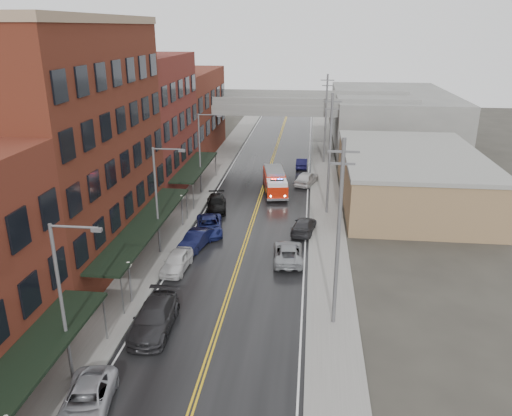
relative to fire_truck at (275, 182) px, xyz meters
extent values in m
cube|color=black|center=(-1.48, -10.91, -1.39)|extent=(11.00, 160.00, 0.02)
cube|color=slate|center=(-8.78, -10.91, -1.32)|extent=(3.00, 160.00, 0.15)
cube|color=slate|center=(5.82, -10.91, -1.32)|extent=(3.00, 160.00, 0.15)
cube|color=gray|center=(-7.13, -10.91, -1.32)|extent=(0.30, 160.00, 0.15)
cube|color=gray|center=(4.17, -10.91, -1.32)|extent=(0.30, 160.00, 0.15)
cube|color=#562016|center=(-14.78, -17.91, 7.60)|extent=(9.00, 20.00, 18.00)
cube|color=maroon|center=(-14.78, -0.41, 6.10)|extent=(9.00, 15.00, 15.00)
cube|color=#5F2819|center=(-14.78, 17.09, 4.60)|extent=(9.00, 20.00, 12.00)
cube|color=olive|center=(14.52, -0.91, 1.10)|extent=(14.00, 22.00, 5.00)
cube|color=slate|center=(16.52, 29.09, 2.60)|extent=(18.00, 30.00, 8.00)
cube|color=black|center=(-8.98, -36.91, 1.60)|extent=(2.60, 16.00, 0.18)
cylinder|color=slate|center=(-7.83, -29.31, 0.10)|extent=(0.10, 0.10, 3.00)
cube|color=black|center=(-8.98, -17.91, 1.60)|extent=(2.60, 18.00, 0.18)
cylinder|color=slate|center=(-7.83, -26.51, 0.10)|extent=(0.10, 0.10, 3.00)
cylinder|color=slate|center=(-7.83, -9.31, 0.10)|extent=(0.10, 0.10, 3.00)
cube|color=black|center=(-8.98, -0.41, 1.60)|extent=(2.60, 13.00, 0.18)
cylinder|color=slate|center=(-7.83, -6.51, 0.10)|extent=(0.10, 0.10, 3.00)
cylinder|color=slate|center=(-7.83, 5.69, 0.10)|extent=(0.10, 0.10, 3.00)
cylinder|color=#59595B|center=(-7.88, -24.91, 0.00)|extent=(0.14, 0.14, 2.80)
sphere|color=silver|center=(-7.88, -24.91, 1.50)|extent=(0.44, 0.44, 0.44)
cylinder|color=#59595B|center=(-7.88, -10.91, 0.00)|extent=(0.14, 0.14, 2.80)
sphere|color=silver|center=(-7.88, -10.91, 1.50)|extent=(0.44, 0.44, 0.44)
cylinder|color=#59595B|center=(-8.28, -32.91, 3.10)|extent=(0.18, 0.18, 9.00)
cylinder|color=#59595B|center=(-7.08, -32.91, 7.50)|extent=(2.40, 0.12, 0.12)
cube|color=#59595B|center=(-5.98, -32.91, 7.40)|extent=(0.50, 0.22, 0.18)
cylinder|color=#59595B|center=(-8.28, -16.91, 3.10)|extent=(0.18, 0.18, 9.00)
cylinder|color=#59595B|center=(-7.08, -16.91, 7.50)|extent=(2.40, 0.12, 0.12)
cube|color=#59595B|center=(-5.98, -16.91, 7.40)|extent=(0.50, 0.22, 0.18)
cylinder|color=#59595B|center=(-8.28, -0.91, 3.10)|extent=(0.18, 0.18, 9.00)
cylinder|color=#59595B|center=(-7.08, -0.91, 7.50)|extent=(2.40, 0.12, 0.12)
cube|color=#59595B|center=(-5.98, -0.91, 7.40)|extent=(0.50, 0.22, 0.18)
cylinder|color=#59595B|center=(5.72, -25.91, 4.60)|extent=(0.24, 0.24, 12.00)
cube|color=#59595B|center=(5.72, -25.91, 9.80)|extent=(1.80, 0.12, 0.12)
cube|color=#59595B|center=(5.72, -25.91, 9.10)|extent=(1.40, 0.12, 0.12)
cylinder|color=#59595B|center=(5.72, -5.91, 4.60)|extent=(0.24, 0.24, 12.00)
cube|color=#59595B|center=(5.72, -5.91, 9.80)|extent=(1.80, 0.12, 0.12)
cube|color=#59595B|center=(5.72, -5.91, 9.10)|extent=(1.40, 0.12, 0.12)
cylinder|color=#59595B|center=(5.72, 14.09, 4.60)|extent=(0.24, 0.24, 12.00)
cube|color=#59595B|center=(5.72, 14.09, 9.80)|extent=(1.80, 0.12, 0.12)
cube|color=#59595B|center=(5.72, 14.09, 9.10)|extent=(1.40, 0.12, 0.12)
cube|color=slate|center=(-1.48, 21.09, 5.35)|extent=(40.00, 10.00, 1.50)
cube|color=slate|center=(-12.48, 21.09, 1.60)|extent=(1.60, 8.00, 6.00)
cube|color=slate|center=(9.52, 21.09, 1.60)|extent=(1.60, 8.00, 6.00)
cube|color=#B81D08|center=(-0.19, 1.10, -0.02)|extent=(3.01, 5.20, 1.87)
cube|color=#B81D08|center=(0.39, -2.32, -0.29)|extent=(2.58, 2.65, 1.34)
cube|color=silver|center=(0.39, -2.32, 0.60)|extent=(2.44, 2.46, 0.45)
cube|color=black|center=(0.36, -2.15, -0.02)|extent=(2.45, 1.78, 0.71)
cube|color=slate|center=(-0.19, 1.10, 1.05)|extent=(2.73, 4.81, 0.27)
cube|color=black|center=(0.39, -2.32, 0.90)|extent=(1.45, 0.48, 0.12)
sphere|color=#FF0C0C|center=(-0.09, -2.40, 0.97)|extent=(0.18, 0.18, 0.18)
sphere|color=#1933FF|center=(0.88, -2.24, 0.97)|extent=(0.18, 0.18, 0.18)
cylinder|color=black|center=(-0.56, -2.57, -0.95)|extent=(0.93, 0.46, 0.89)
cylinder|color=black|center=(1.37, -2.25, -0.95)|extent=(0.93, 0.46, 0.89)
cylinder|color=black|center=(-1.08, 0.50, -0.95)|extent=(0.93, 0.46, 0.89)
cylinder|color=black|center=(0.85, 0.83, -0.95)|extent=(0.93, 0.46, 0.89)
cylinder|color=black|center=(-1.45, 2.69, -0.95)|extent=(0.93, 0.46, 0.89)
cylinder|color=black|center=(0.48, 3.02, -0.95)|extent=(0.93, 0.46, 0.89)
imported|color=#A3A4AB|center=(-6.48, -35.11, -0.71)|extent=(3.08, 5.24, 1.37)
imported|color=#272629|center=(-5.36, -27.79, -0.58)|extent=(2.50, 5.75, 1.65)
imported|color=silver|center=(-6.10, -19.71, -0.67)|extent=(1.96, 4.39, 1.47)
imported|color=black|center=(-5.55, -15.54, -0.67)|extent=(2.49, 4.63, 1.45)
imported|color=navy|center=(-5.08, -12.11, -0.69)|extent=(3.34, 5.49, 1.42)
imported|color=black|center=(-5.56, -6.11, -0.69)|extent=(2.79, 5.15, 1.42)
imported|color=gray|center=(2.38, -17.11, -0.70)|extent=(2.67, 5.17, 1.39)
imported|color=#2A2A2C|center=(3.52, -11.11, -0.73)|extent=(2.53, 4.82, 1.33)
imported|color=silver|center=(3.52, 3.71, -0.59)|extent=(3.20, 5.10, 1.62)
imported|color=black|center=(2.75, 11.29, -0.73)|extent=(1.48, 4.11, 1.35)
camera|label=1|loc=(3.89, -53.59, 16.38)|focal=35.00mm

